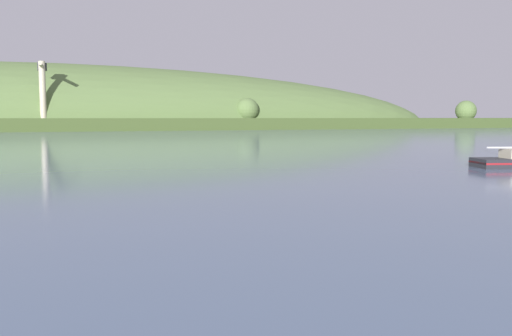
% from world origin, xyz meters
% --- Properties ---
extents(far_shoreline_hill, '(436.52, 96.23, 49.28)m').
position_xyz_m(far_shoreline_hill, '(2.13, 233.66, 0.21)').
color(far_shoreline_hill, '#3C4E24').
rests_on(far_shoreline_hill, ground).
extents(dockside_crane, '(4.94, 13.46, 22.45)m').
position_xyz_m(dockside_crane, '(1.10, 205.14, 10.80)').
color(dockside_crane, '#4C4C51').
rests_on(dockside_crane, ground).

